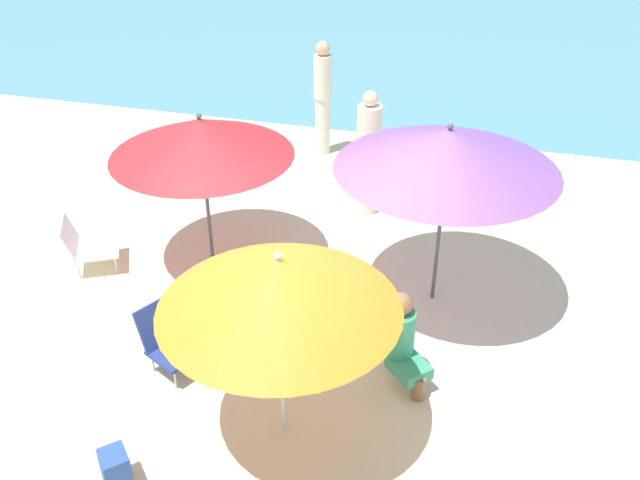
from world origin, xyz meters
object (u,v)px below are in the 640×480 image
object	(u,v)px
umbrella_red	(201,137)
umbrella_orange	(279,285)
person_a	(402,340)
beach_bag	(116,469)
beach_chair_b	(85,243)
person_c	(368,154)
person_b	(323,97)
beach_chair_c	(171,336)
umbrella_purple	(448,150)
swim_ring	(272,321)

from	to	relation	value
umbrella_red	umbrella_orange	bearing A→B (deg)	-54.74
person_a	beach_bag	bearing A→B (deg)	-92.50
beach_chair_b	person_a	xyz separation A→B (m)	(3.72, -0.89, 0.15)
person_a	person_c	world-z (taller)	person_c
umbrella_red	person_b	size ratio (longest dim) A/B	1.15
umbrella_red	umbrella_orange	distance (m)	2.73
beach_chair_b	beach_chair_c	size ratio (longest dim) A/B	1.13
umbrella_red	umbrella_purple	xyz separation A→B (m)	(2.54, -0.05, 0.18)
swim_ring	beach_bag	xyz separation A→B (m)	(-0.54, -2.15, 0.10)
umbrella_purple	person_c	world-z (taller)	umbrella_purple
person_b	beach_bag	size ratio (longest dim) A/B	5.36
umbrella_purple	beach_chair_c	distance (m)	3.10
umbrella_orange	beach_chair_c	distance (m)	1.78
umbrella_red	person_b	xyz separation A→B (m)	(0.46, 3.22, -0.67)
swim_ring	person_b	bearing A→B (deg)	97.97
beach_chair_c	beach_bag	xyz separation A→B (m)	(0.17, -1.37, -0.17)
person_c	beach_chair_c	bearing A→B (deg)	172.93
umbrella_red	umbrella_orange	world-z (taller)	umbrella_red
person_a	swim_ring	size ratio (longest dim) A/B	2.03
umbrella_purple	person_b	size ratio (longest dim) A/B	1.28
beach_chair_b	swim_ring	world-z (taller)	beach_chair_b
person_b	umbrella_orange	bearing A→B (deg)	-37.33
umbrella_purple	person_b	world-z (taller)	umbrella_purple
person_b	beach_bag	world-z (taller)	person_b
person_a	beach_bag	world-z (taller)	person_a
umbrella_orange	person_c	size ratio (longest dim) A/B	1.14
swim_ring	umbrella_purple	bearing A→B (deg)	30.62
beach_chair_c	swim_ring	bearing A→B (deg)	74.63
umbrella_orange	swim_ring	bearing A→B (deg)	112.57
umbrella_orange	swim_ring	size ratio (longest dim) A/B	4.08
umbrella_red	umbrella_purple	distance (m)	2.55
beach_chair_b	beach_chair_c	bearing A→B (deg)	-64.69
person_a	beach_chair_b	bearing A→B (deg)	-147.96
umbrella_red	umbrella_purple	bearing A→B (deg)	-1.02
person_a	umbrella_red	bearing A→B (deg)	-164.00
person_b	swim_ring	xyz separation A→B (m)	(0.58, -4.16, -0.82)
umbrella_purple	beach_chair_b	xyz separation A→B (m)	(-3.86, -0.43, -1.42)
person_a	beach_bag	xyz separation A→B (m)	(-1.91, -1.72, -0.30)
umbrella_red	person_c	bearing A→B (deg)	47.51
beach_chair_b	beach_chair_c	xyz separation A→B (m)	(1.65, -1.24, 0.02)
person_c	swim_ring	xyz separation A→B (m)	(-0.43, -2.54, -0.76)
person_b	beach_chair_c	bearing A→B (deg)	-50.39
umbrella_orange	person_c	world-z (taller)	umbrella_orange
person_a	umbrella_purple	bearing A→B (deg)	129.64
umbrella_purple	person_b	xyz separation A→B (m)	(-2.09, 3.27, -0.85)
umbrella_red	swim_ring	world-z (taller)	umbrella_red
beach_chair_c	beach_bag	bearing A→B (deg)	-56.22
umbrella_orange	umbrella_purple	xyz separation A→B (m)	(0.97, 2.18, 0.23)
umbrella_red	beach_chair_b	xyz separation A→B (m)	(-1.31, -0.47, -1.24)
swim_ring	umbrella_orange	bearing A→B (deg)	-67.43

